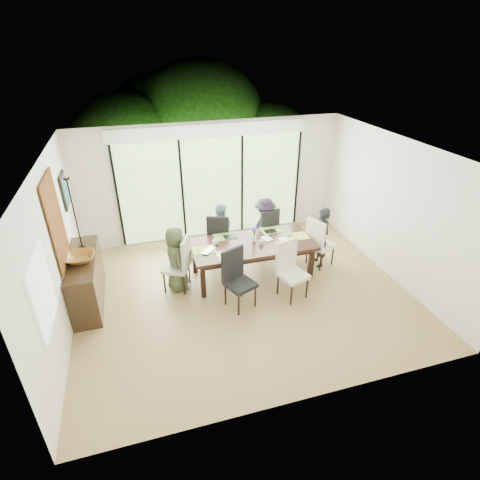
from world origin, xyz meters
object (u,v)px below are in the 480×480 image
object	(u,v)px
chair_near_left	(240,280)
chair_right_end	(321,241)
chair_far_left	(220,235)
person_left_end	(176,259)
bowl	(80,258)
table_top	(252,244)
cup_b	(261,242)
chair_near_right	(294,271)
person_far_right	(264,226)
cup_a	(215,242)
chair_left_end	(176,263)
person_far_left	(220,232)
vase	(254,239)
person_right_end	(321,237)
sideboard	(86,280)
chair_far_right	(264,229)
cup_c	(289,233)
laptop	(211,251)

from	to	relation	value
chair_near_left	chair_right_end	bearing A→B (deg)	0.94
chair_far_left	person_left_end	xyz separation A→B (m)	(-1.03, -0.85, 0.09)
bowl	table_top	bearing A→B (deg)	1.38
chair_near_left	cup_b	size ratio (longest dim) A/B	11.00
chair_near_right	person_far_right	distance (m)	1.70
cup_a	cup_b	size ratio (longest dim) A/B	1.24
chair_left_end	person_far_left	world-z (taller)	person_far_left
person_far_left	vase	world-z (taller)	person_far_left
person_right_end	chair_near_left	bearing A→B (deg)	-66.15
chair_near_right	sideboard	bearing A→B (deg)	147.95
chair_far_right	vase	world-z (taller)	chair_far_right
cup_c	cup_b	bearing A→B (deg)	-162.90
sideboard	chair_near_left	bearing A→B (deg)	-19.09
person_left_end	person_far_right	bearing A→B (deg)	-73.05
chair_right_end	chair_near_left	world-z (taller)	same
laptop	chair_far_left	bearing A→B (deg)	24.24
chair_right_end	person_left_end	distance (m)	2.98
sideboard	person_far_left	bearing A→B (deg)	16.95
chair_right_end	cup_b	bearing A→B (deg)	72.24
chair_near_left	cup_a	world-z (taller)	chair_near_left
cup_a	sideboard	size ratio (longest dim) A/B	0.07
chair_right_end	sideboard	world-z (taller)	chair_right_end
person_left_end	person_far_left	world-z (taller)	same
chair_right_end	chair_far_left	distance (m)	2.13
chair_near_right	person_far_right	xyz separation A→B (m)	(0.05, 1.70, 0.09)
person_left_end	person_right_end	distance (m)	2.96
table_top	person_right_end	size ratio (longest dim) A/B	1.86
chair_near_right	sideboard	xyz separation A→B (m)	(-3.59, 0.90, -0.08)
laptop	cup_a	world-z (taller)	cup_a
chair_near_left	person_far_left	distance (m)	1.70
laptop	person_far_left	bearing A→B (deg)	23.80
chair_far_right	vase	xyz separation A→B (m)	(-0.50, -0.80, 0.26)
person_far_left	laptop	size ratio (longest dim) A/B	3.91
person_far_right	cup_a	xyz separation A→B (m)	(-1.25, -0.68, 0.15)
person_right_end	person_far_right	distance (m)	1.25
person_far_right	vase	bearing A→B (deg)	44.86
person_far_left	cup_a	bearing A→B (deg)	76.71
chair_far_left	cup_b	xyz separation A→B (m)	(0.60, -0.95, 0.24)
chair_right_end	bowl	bearing A→B (deg)	68.94
chair_near_right	chair_far_right	bearing A→B (deg)	70.30
vase	cup_c	xyz separation A→B (m)	(0.75, 0.05, -0.01)
table_top	laptop	xyz separation A→B (m)	(-0.85, -0.10, 0.04)
laptop	person_far_right	bearing A→B (deg)	-9.33
table_top	sideboard	size ratio (longest dim) A/B	1.45
chair_right_end	person_far_left	distance (m)	2.12
chair_far_right	person_right_end	bearing A→B (deg)	124.89
person_left_end	sideboard	distance (m)	1.62
laptop	bowl	bearing A→B (deg)	136.41
person_right_end	person_left_end	bearing A→B (deg)	-89.87
chair_far_left	laptop	size ratio (longest dim) A/B	3.33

